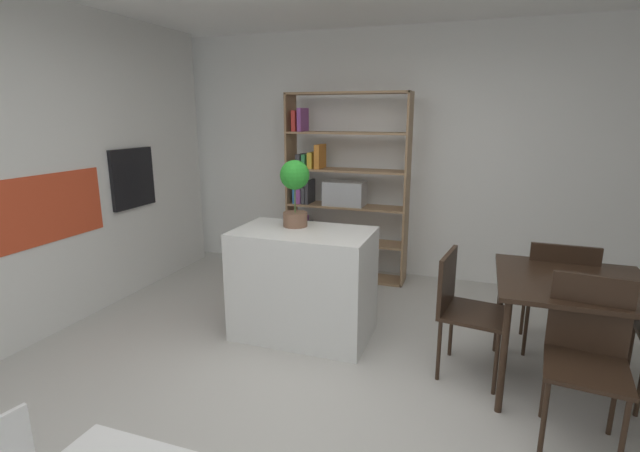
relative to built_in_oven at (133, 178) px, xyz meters
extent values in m
plane|color=beige|center=(2.42, -1.24, -1.18)|extent=(8.63, 8.63, 0.00)
cube|color=white|center=(2.42, 1.43, 0.17)|extent=(6.28, 0.06, 2.69)
cube|color=#CC4223|center=(-0.02, -0.99, -0.13)|extent=(0.01, 1.13, 0.55)
cube|color=black|center=(0.00, 0.00, 0.00)|extent=(0.04, 0.57, 0.59)
cylinder|color=#B7BABC|center=(-0.03, 0.00, 0.24)|extent=(0.02, 0.45, 0.02)
cube|color=silver|center=(1.96, -0.37, -0.73)|extent=(1.09, 0.67, 0.89)
cylinder|color=brown|center=(1.85, -0.26, -0.23)|extent=(0.20, 0.20, 0.12)
cylinder|color=#476633|center=(1.85, -0.26, -0.06)|extent=(0.01, 0.01, 0.22)
sphere|color=#279128|center=(1.85, -0.26, 0.14)|extent=(0.24, 0.24, 0.24)
cube|color=#997551|center=(1.24, 1.10, -0.17)|extent=(0.02, 0.31, 2.02)
cube|color=#997551|center=(2.55, 1.10, -0.17)|extent=(0.02, 0.31, 2.02)
cube|color=#997551|center=(1.90, 1.10, 0.83)|extent=(1.33, 0.31, 0.02)
cube|color=#997551|center=(1.90, 1.10, -1.17)|extent=(1.33, 0.31, 0.02)
cube|color=#997551|center=(1.90, 1.10, -0.76)|extent=(1.28, 0.31, 0.02)
cube|color=#997551|center=(1.90, 1.10, -0.37)|extent=(1.28, 0.31, 0.02)
cube|color=#997551|center=(1.90, 1.10, 0.03)|extent=(1.28, 0.31, 0.02)
cube|color=#997551|center=(1.90, 1.10, 0.42)|extent=(1.28, 0.31, 0.02)
cube|color=red|center=(1.33, 1.10, -1.06)|extent=(0.06, 0.25, 0.19)
cube|color=#8E4793|center=(1.41, 1.10, -1.06)|extent=(0.05, 0.25, 0.19)
cube|color=#338E4C|center=(1.47, 1.10, -1.06)|extent=(0.04, 0.25, 0.20)
cube|color=#38383D|center=(1.32, 1.10, -0.66)|extent=(0.05, 0.25, 0.19)
cube|color=#8E4793|center=(1.38, 1.10, -0.64)|extent=(0.05, 0.25, 0.22)
cube|color=#38383D|center=(1.44, 1.10, -0.67)|extent=(0.05, 0.25, 0.17)
cube|color=#2D6BAD|center=(1.32, 1.10, -0.23)|extent=(0.03, 0.25, 0.26)
cube|color=#8E4793|center=(1.37, 1.10, -0.27)|extent=(0.05, 0.25, 0.18)
cube|color=#38383D|center=(1.43, 1.10, -0.27)|extent=(0.04, 0.25, 0.18)
cube|color=#38383D|center=(1.47, 1.10, -0.23)|extent=(0.03, 0.25, 0.26)
cube|color=#38383D|center=(1.37, 1.10, 0.11)|extent=(0.05, 0.25, 0.15)
cube|color=#338E4C|center=(1.43, 1.10, 0.11)|extent=(0.04, 0.25, 0.15)
cube|color=gold|center=(1.51, 1.10, 0.12)|extent=(0.05, 0.25, 0.17)
cube|color=orange|center=(1.59, 1.10, 0.17)|extent=(0.06, 0.25, 0.26)
cube|color=red|center=(1.32, 1.10, 0.54)|extent=(0.04, 0.25, 0.22)
cube|color=#8E4793|center=(1.39, 1.10, 0.56)|extent=(0.04, 0.25, 0.25)
cube|color=#B7BABC|center=(1.87, 1.10, -0.23)|extent=(0.44, 0.27, 0.26)
cube|color=black|center=(3.87, -0.55, -0.43)|extent=(0.92, 0.92, 0.03)
cylinder|color=black|center=(3.47, -0.95, -0.81)|extent=(0.04, 0.04, 0.74)
cylinder|color=black|center=(3.47, -0.16, -0.81)|extent=(0.04, 0.04, 0.74)
cylinder|color=black|center=(4.27, -0.16, -0.81)|extent=(0.04, 0.04, 0.74)
cube|color=black|center=(3.29, -0.55, -0.72)|extent=(0.49, 0.50, 0.03)
cube|color=black|center=(3.10, -0.52, -0.51)|extent=(0.09, 0.44, 0.40)
cylinder|color=black|center=(3.45, -0.77, -0.96)|extent=(0.03, 0.03, 0.44)
cylinder|color=black|center=(3.51, -0.39, -0.96)|extent=(0.03, 0.03, 0.44)
cylinder|color=black|center=(3.08, -0.71, -0.96)|extent=(0.03, 0.03, 0.44)
cylinder|color=black|center=(3.14, -0.34, -0.96)|extent=(0.03, 0.03, 0.44)
cube|color=black|center=(3.87, -1.13, -0.71)|extent=(0.46, 0.48, 0.03)
cube|color=black|center=(3.90, -0.93, -0.47)|extent=(0.41, 0.08, 0.45)
cylinder|color=black|center=(3.68, -1.30, -0.95)|extent=(0.03, 0.03, 0.46)
cylinder|color=black|center=(4.03, -1.34, -0.95)|extent=(0.03, 0.03, 0.46)
cylinder|color=black|center=(3.72, -0.92, -0.95)|extent=(0.03, 0.03, 0.46)
cylinder|color=black|center=(4.07, -0.97, -0.95)|extent=(0.03, 0.03, 0.46)
cylinder|color=black|center=(4.30, -0.36, -0.94)|extent=(0.03, 0.03, 0.47)
cube|color=black|center=(3.87, 0.02, -0.71)|extent=(0.46, 0.44, 0.03)
cube|color=black|center=(3.87, -0.17, -0.49)|extent=(0.45, 0.04, 0.42)
cylinder|color=black|center=(4.07, 0.20, -0.95)|extent=(0.03, 0.03, 0.46)
cylinder|color=black|center=(3.68, 0.21, -0.95)|extent=(0.03, 0.03, 0.46)
cylinder|color=black|center=(4.07, -0.16, -0.95)|extent=(0.03, 0.03, 0.46)
cylinder|color=black|center=(3.67, -0.15, -0.95)|extent=(0.03, 0.03, 0.46)
camera|label=1|loc=(3.26, -3.68, 0.61)|focal=25.89mm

